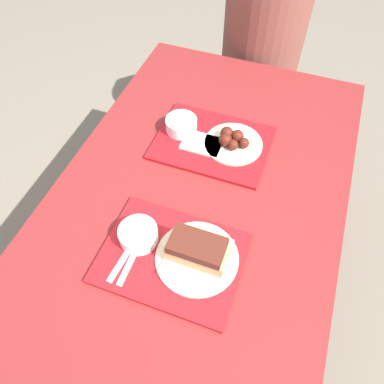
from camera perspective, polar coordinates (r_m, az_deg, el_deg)
name	(u,v)px	position (r m, az deg, el deg)	size (l,w,h in m)	color
ground_plane	(195,286)	(1.86, 0.53, -14.10)	(12.00, 12.00, 0.00)	#706656
picnic_table	(197,212)	(1.29, 0.74, -3.00)	(0.93, 1.55, 0.74)	maroon
picnic_bench_far	(257,95)	(2.14, 9.92, 14.29)	(0.88, 0.28, 0.46)	maroon
tray_near	(171,257)	(1.09, -3.16, -9.92)	(0.40, 0.30, 0.01)	#B21419
tray_far	(212,143)	(1.36, 3.10, 7.51)	(0.40, 0.30, 0.01)	#B21419
bowl_coleslaw_near	(138,234)	(1.10, -8.19, -6.40)	(0.11, 0.11, 0.05)	white
brisket_sandwich_plate	(197,253)	(1.05, 0.78, -9.25)	(0.24, 0.24, 0.09)	beige
plastic_fork_near	(125,256)	(1.10, -10.22, -9.65)	(0.03, 0.17, 0.00)	white
plastic_knife_near	(132,259)	(1.09, -9.18, -10.03)	(0.02, 0.17, 0.00)	white
condiment_packet	(178,236)	(1.12, -2.18, -6.66)	(0.04, 0.03, 0.01)	#3F3F47
bowl_coleslaw_far	(181,124)	(1.38, -1.64, 10.30)	(0.11, 0.11, 0.05)	white
wings_plate_far	(232,141)	(1.34, 6.19, 7.76)	(0.21, 0.21, 0.06)	beige
napkin_far	(202,144)	(1.34, 1.53, 7.38)	(0.14, 0.10, 0.01)	white
person_seated_across	(264,31)	(1.94, 10.95, 22.92)	(0.38, 0.38, 0.73)	brown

